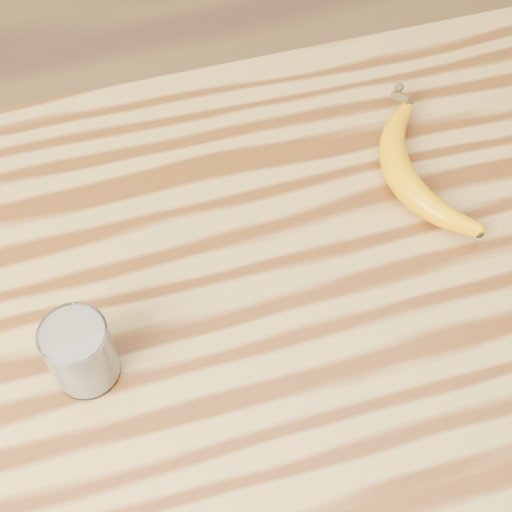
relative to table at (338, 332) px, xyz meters
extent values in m
plane|color=brown|center=(0.00, 0.00, -0.77)|extent=(4.00, 4.00, 0.00)
cube|color=#A2793C|center=(0.00, 0.00, 0.11)|extent=(1.20, 0.80, 0.04)
cylinder|color=brown|center=(0.54, 0.34, -0.34)|extent=(0.06, 0.06, 0.86)
cylinder|color=white|center=(-0.31, -0.03, 0.17)|extent=(0.07, 0.07, 0.09)
torus|color=white|center=(-0.31, -0.03, 0.22)|extent=(0.07, 0.07, 0.00)
cylinder|color=silver|center=(-0.31, -0.03, 0.17)|extent=(0.06, 0.06, 0.08)
camera|label=1|loc=(-0.23, -0.39, 0.84)|focal=50.00mm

